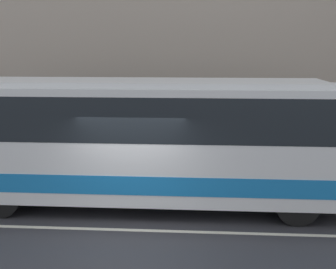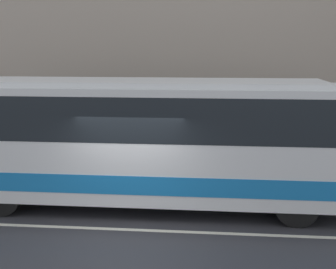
% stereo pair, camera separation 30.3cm
% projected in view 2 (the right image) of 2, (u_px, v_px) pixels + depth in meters
% --- Properties ---
extents(ground_plane, '(60.00, 60.00, 0.00)m').
position_uv_depth(ground_plane, '(127.00, 230.00, 10.55)').
color(ground_plane, '#333338').
extents(sidewalk, '(60.00, 2.56, 0.18)m').
position_uv_depth(sidewalk, '(156.00, 167.00, 15.70)').
color(sidewalk, gray).
rests_on(sidewalk, ground_plane).
extents(building_facade, '(60.00, 0.35, 9.62)m').
position_uv_depth(building_facade, '(161.00, 30.00, 16.25)').
color(building_facade, '#B7A899').
rests_on(building_facade, ground_plane).
extents(lane_stripe, '(54.00, 0.14, 0.01)m').
position_uv_depth(lane_stripe, '(127.00, 230.00, 10.55)').
color(lane_stripe, beige).
rests_on(lane_stripe, ground_plane).
extents(transit_bus, '(11.06, 2.60, 3.25)m').
position_uv_depth(transit_bus, '(135.00, 136.00, 11.93)').
color(transit_bus, white).
rests_on(transit_bus, ground_plane).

